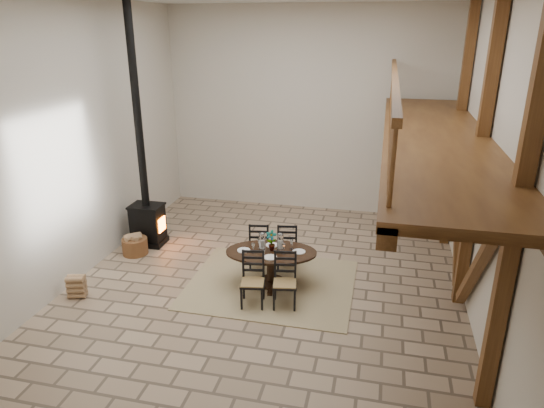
% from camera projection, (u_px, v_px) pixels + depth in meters
% --- Properties ---
extents(ground, '(8.00, 8.00, 0.00)m').
position_uv_depth(ground, '(269.00, 279.00, 9.16)').
color(ground, '#A0866A').
rests_on(ground, ground).
extents(room_shell, '(7.02, 8.02, 5.01)m').
position_uv_depth(room_shell, '(340.00, 123.00, 7.86)').
color(room_shell, beige).
rests_on(room_shell, ground).
extents(rug, '(3.00, 2.50, 0.02)m').
position_uv_depth(rug, '(271.00, 284.00, 8.96)').
color(rug, tan).
rests_on(rug, ground).
extents(dining_table, '(1.79, 1.96, 1.06)m').
position_uv_depth(dining_table, '(271.00, 265.00, 8.83)').
color(dining_table, black).
rests_on(dining_table, ground).
extents(wood_stove, '(0.70, 0.54, 5.00)m').
position_uv_depth(wood_stove, '(145.00, 195.00, 10.27)').
color(wood_stove, black).
rests_on(wood_stove, ground).
extents(log_basket, '(0.52, 0.52, 0.43)m').
position_uv_depth(log_basket, '(135.00, 245.00, 10.11)').
color(log_basket, brown).
rests_on(log_basket, ground).
extents(log_stack, '(0.35, 0.28, 0.42)m').
position_uv_depth(log_stack, '(77.00, 286.00, 8.48)').
color(log_stack, tan).
rests_on(log_stack, ground).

